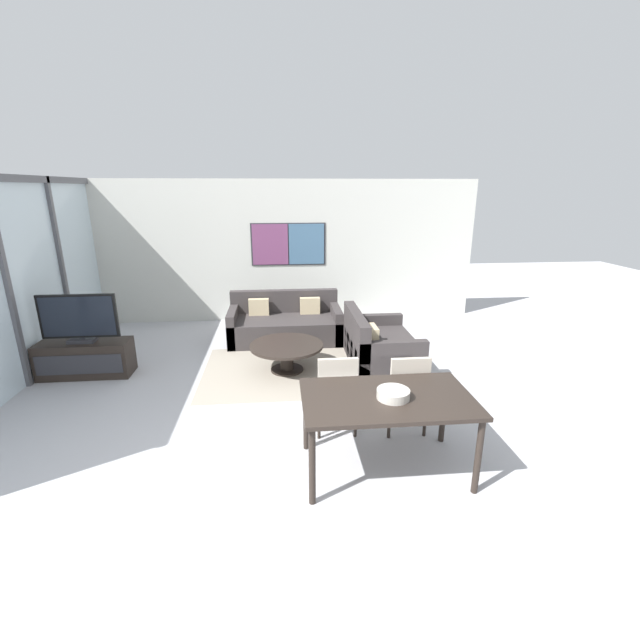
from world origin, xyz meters
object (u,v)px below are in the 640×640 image
Objects in this scene: coffee_table at (287,351)px; dining_table at (387,404)px; dining_chair_left at (336,389)px; sofa_side at (376,347)px; tv_console at (86,359)px; television at (79,319)px; sofa_main at (285,324)px; fruit_bowl at (393,393)px; dining_chair_centre at (406,388)px.

coffee_table is 2.63m from dining_table.
sofa_side is at bearing 64.93° from dining_chair_left.
tv_console is 0.80× the size of dining_table.
dining_chair_left is at bearing -28.47° from television.
sofa_main is 1.24× the size of dining_table.
fruit_bowl is (0.93, -3.92, 0.56)m from sofa_main.
dining_chair_centre is (4.18, -1.92, -0.33)m from television.
tv_console is 1.17× the size of coffee_table.
dining_chair_centre reaches higher than tv_console.
dining_chair_left reaches higher than sofa_main.
sofa_main reaches higher than tv_console.
television reaches higher than coffee_table.
dining_chair_centre is (-0.12, -1.94, 0.25)m from sofa_side.
dining_table is (3.80, -2.56, -0.16)m from television.
dining_chair_left is 0.91m from fruit_bowl.
sofa_side is 1.56× the size of dining_chair_left.
dining_chair_centre reaches higher than sofa_main.
fruit_bowl is at bearing -60.37° from dining_chair_left.
fruit_bowl reaches higher than sofa_main.
dining_chair_centre is at bearing 59.44° from dining_table.
dining_chair_centre is at bearing -24.60° from tv_console.
sofa_main is 1.35× the size of sofa_side.
dining_table is (0.89, -2.44, 0.39)m from coffee_table.
sofa_main is 4.01m from dining_table.
dining_chair_centre is (0.76, -0.06, 0.00)m from dining_chair_left.
coffee_table is at bearing 110.60° from fruit_bowl.
dining_chair_left reaches higher than tv_console.
dining_chair_centre reaches higher than fruit_bowl.
coffee_table is 1.16× the size of dining_chair_left.
dining_table is at bearing -120.56° from dining_chair_centre.
fruit_bowl is (0.93, -2.48, 0.51)m from coffee_table.
coffee_table is 3.57× the size of fruit_bowl.
coffee_table is at bearing -2.29° from tv_console.
coffee_table is 0.68× the size of dining_table.
coffee_table is (2.91, -0.12, 0.06)m from tv_console.
dining_table is 1.70× the size of dining_chair_centre.
tv_console is 1.20× the size of television.
television is 3.25m from sofa_main.
dining_chair_left reaches higher than dining_table.
dining_chair_centre is 0.82m from fruit_bowl.
dining_table is at bearing -33.96° from television.
television is 3.90m from dining_chair_left.
tv_console is 3.90m from dining_chair_left.
tv_console is 4.61m from dining_chair_centre.
tv_console is 1.36× the size of dining_chair_centre.
dining_chair_left is (-0.88, -1.88, 0.25)m from sofa_side.
television is (0.00, 0.00, 0.60)m from tv_console.
coffee_table is 1.16× the size of dining_chair_centre.
dining_table reaches higher than tv_console.
television is 1.14× the size of dining_chair_centre.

